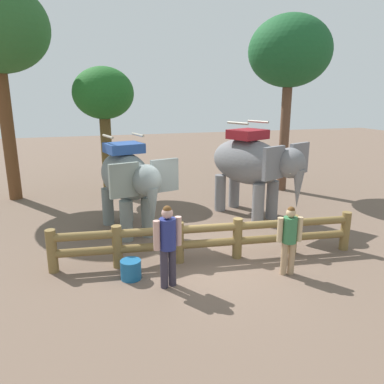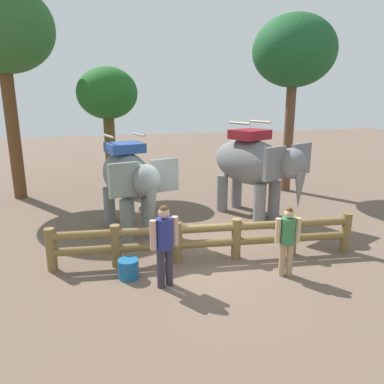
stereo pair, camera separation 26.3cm
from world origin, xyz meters
TOP-DOWN VIEW (x-y plane):
  - ground_plane at (0.00, 0.00)m, footprint 60.00×60.00m
  - log_fence at (-0.00, -0.01)m, footprint 7.66×1.06m
  - elephant_near_left at (-1.65, 2.50)m, footprint 2.23×3.50m
  - elephant_center at (2.51, 2.90)m, footprint 2.81×3.78m
  - tourist_woman_in_black at (1.51, -1.25)m, footprint 0.57×0.38m
  - tourist_man_in_blue at (-1.27, -1.02)m, footprint 0.63×0.43m
  - tree_far_left at (-1.92, 7.24)m, footprint 2.38×2.38m
  - tree_back_center at (5.34, 5.79)m, footprint 3.30×3.30m
  - feed_bucket at (-2.00, -0.45)m, footprint 0.47×0.47m

SIDE VIEW (x-z plane):
  - ground_plane at x=0.00m, z-range 0.00..0.00m
  - feed_bucket at x=-2.00m, z-range 0.00..0.45m
  - log_fence at x=0.00m, z-range 0.08..1.13m
  - tourist_woman_in_black at x=1.51m, z-range 0.13..1.77m
  - tourist_man_in_blue at x=-1.27m, z-range 0.14..1.98m
  - elephant_near_left at x=-1.65m, z-range 0.18..3.11m
  - elephant_center at x=2.51m, z-range 0.20..3.39m
  - tree_far_left at x=-1.92m, z-range 1.41..6.50m
  - tree_back_center at x=5.34m, z-range 2.07..9.16m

